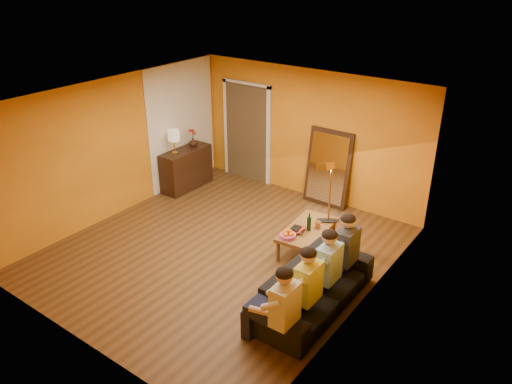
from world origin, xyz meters
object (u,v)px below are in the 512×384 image
Objects in this scene: mirror_frame at (328,168)px; wine_bottle at (309,222)px; table_lamp at (174,142)px; vase at (193,142)px; dog at (333,265)px; sideboard at (186,169)px; person_mid_right at (328,269)px; person_far_right at (347,252)px; floor_lamp at (329,204)px; tumbler at (318,225)px; laptop at (327,222)px; coffee_table at (307,239)px; sofa at (315,287)px; person_mid_left at (308,289)px; person_far_left at (285,311)px.

mirror_frame is 1.94m from wine_bottle.
vase is (0.00, 0.55, -0.16)m from table_lamp.
sideboard is at bearing 140.54° from dog.
sideboard is 0.58m from vase.
mirror_frame reaches higher than vase.
person_mid_right is (0.20, -0.53, 0.29)m from dog.
wine_bottle is (-0.94, 0.52, -0.03)m from person_far_right.
dog is (0.65, -1.05, -0.40)m from floor_lamp.
floor_lamp is 1.18× the size of person_far_right.
tumbler is (0.07, 0.17, -0.10)m from wine_bottle.
dog is 1.88× the size of laptop.
coffee_table is at bearing 120.95° from dog.
mirror_frame is at bearing 103.86° from coffee_table.
vase is at bearing 136.39° from laptop.
sofa is 1.71m from laptop.
laptop is 1.76× the size of vase.
person_mid_left is 1.10m from person_far_right.
laptop is at bearing 23.29° from sofa.
laptop is (-0.81, 1.47, -0.18)m from person_mid_right.
person_far_left is (0.85, -2.68, -0.11)m from floor_lamp.
sideboard reaches higher than dog.
person_far_left reaches higher than sideboard.
floor_lamp is (-0.72, 1.68, 0.41)m from sofa.
sofa is 4.80m from vase.
vase is at bearing 63.04° from sofa.
dog is 0.35m from person_far_right.
vase reaches higher than tumbler.
mirror_frame reaches higher than person_mid_right.
person_far_left is at bearing -66.67° from wine_bottle.
tumbler is (0.12, 0.12, 0.26)m from coffee_table.
person_mid_left is (4.37, -2.06, -0.49)m from table_lamp.
dog is 4.49m from vase.
laptop is (3.56, -0.34, 0.01)m from sideboard.
floor_lamp is at bearing 87.40° from tumbler.
dog is at bearing -16.96° from sideboard.
laptop is at bearing 100.60° from dog.
sideboard is at bearing 163.96° from person_far_right.
wine_bottle is at bearing -70.47° from mirror_frame.
person_mid_left is at bearing -30.82° from vase.
person_far_right reaches higher than sideboard.
person_mid_left reaches higher than sideboard.
laptop is (-0.81, 2.02, -0.18)m from person_mid_left.
coffee_table is 1.00× the size of person_mid_left.
floor_lamp is at bearing -60.76° from mirror_frame.
mirror_frame reaches higher than laptop.
laptop is (0.06, 0.23, -0.04)m from tumbler.
vase is at bearing 90.00° from sideboard.
floor_lamp is 7.43× the size of vase.
person_far_left is at bearing -90.00° from person_mid_left.
vase is at bearing 160.98° from person_far_right.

